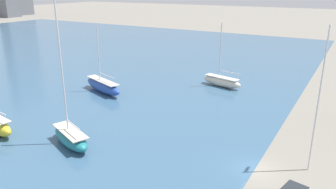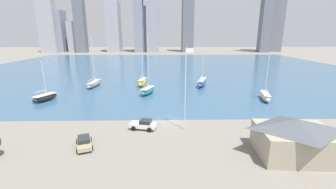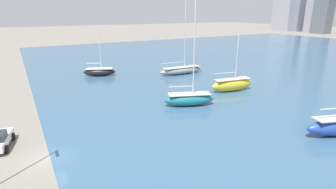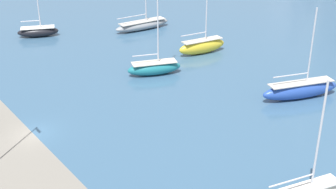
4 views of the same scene
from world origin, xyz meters
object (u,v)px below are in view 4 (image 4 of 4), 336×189
(sailboat_gray, at_px, (142,25))
(sailboat_yellow, at_px, (202,46))
(sailboat_teal, at_px, (154,67))
(sailboat_blue, at_px, (300,90))
(sailboat_black, at_px, (38,31))

(sailboat_gray, bearing_deg, sailboat_yellow, 5.45)
(sailboat_teal, bearing_deg, sailboat_blue, 51.76)
(sailboat_gray, height_order, sailboat_yellow, sailboat_gray)
(sailboat_gray, bearing_deg, sailboat_teal, -26.05)
(sailboat_gray, xyz_separation_m, sailboat_teal, (17.51, -9.99, 0.15))
(sailboat_blue, height_order, sailboat_teal, sailboat_teal)
(sailboat_blue, relative_size, sailboat_gray, 0.72)
(sailboat_teal, bearing_deg, sailboat_yellow, 123.90)
(sailboat_black, xyz_separation_m, sailboat_yellow, (22.48, 16.39, 0.27))
(sailboat_blue, distance_m, sailboat_black, 44.19)
(sailboat_black, relative_size, sailboat_gray, 0.65)
(sailboat_blue, xyz_separation_m, sailboat_yellow, (-18.85, 0.76, 0.04))
(sailboat_blue, relative_size, sailboat_black, 1.12)
(sailboat_blue, xyz_separation_m, sailboat_teal, (-16.52, -9.70, -0.07))
(sailboat_black, bearing_deg, sailboat_teal, 37.71)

